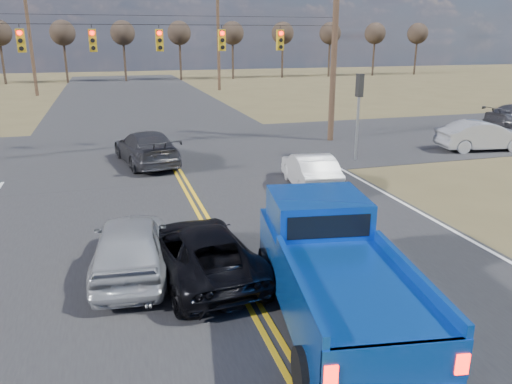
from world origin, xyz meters
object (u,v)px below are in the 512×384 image
object	(u,v)px
pickup_truck	(333,271)
white_car_queue	(310,170)
dgrey_car_queue	(146,148)
silver_suv	(130,245)
black_suv	(201,251)
cross_car_east_near	(483,136)

from	to	relation	value
pickup_truck	white_car_queue	xyz separation A→B (m)	(3.13, 8.70, -0.41)
dgrey_car_queue	white_car_queue	bearing A→B (deg)	126.11
silver_suv	black_suv	xyz separation A→B (m)	(1.58, -0.65, -0.09)
pickup_truck	dgrey_car_queue	xyz separation A→B (m)	(-2.46, 14.20, -0.34)
black_suv	cross_car_east_near	distance (m)	18.71
silver_suv	cross_car_east_near	bearing A→B (deg)	-147.29
pickup_truck	silver_suv	world-z (taller)	pickup_truck
white_car_queue	silver_suv	bearing A→B (deg)	46.04
dgrey_car_queue	silver_suv	bearing A→B (deg)	73.97
silver_suv	dgrey_car_queue	world-z (taller)	dgrey_car_queue
white_car_queue	dgrey_car_queue	xyz separation A→B (m)	(-5.60, 5.50, 0.07)
black_suv	cross_car_east_near	bearing A→B (deg)	-155.45
silver_suv	white_car_queue	bearing A→B (deg)	-136.09
black_suv	dgrey_car_queue	xyz separation A→B (m)	(-0.31, 11.55, 0.11)
pickup_truck	silver_suv	bearing A→B (deg)	147.35
dgrey_car_queue	cross_car_east_near	world-z (taller)	dgrey_car_queue
pickup_truck	silver_suv	distance (m)	5.00
black_suv	white_car_queue	world-z (taller)	white_car_queue
white_car_queue	pickup_truck	bearing A→B (deg)	78.06
black_suv	dgrey_car_queue	distance (m)	11.55
pickup_truck	cross_car_east_near	size ratio (longest dim) A/B	1.39
pickup_truck	dgrey_car_queue	size ratio (longest dim) A/B	1.21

